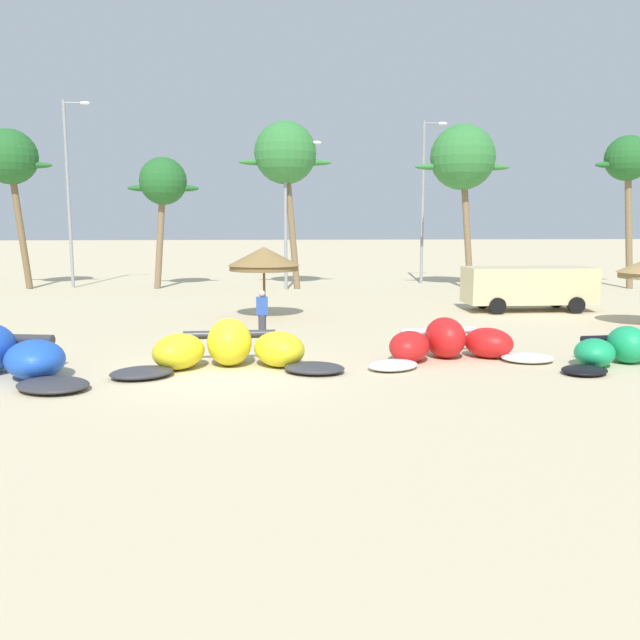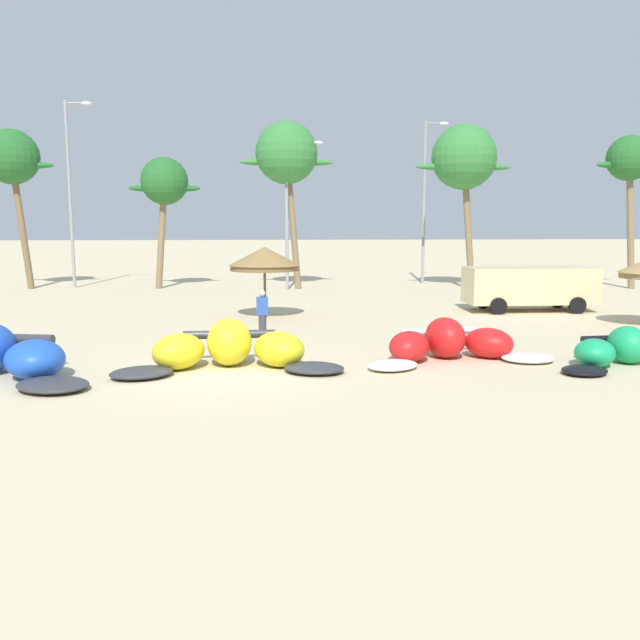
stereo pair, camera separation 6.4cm
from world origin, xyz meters
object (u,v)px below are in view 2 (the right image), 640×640
at_px(person_near_kites, 262,316).
at_px(palm_center_left, 287,155).
at_px(parked_van, 527,285).
at_px(palm_right_of_gap, 630,162).
at_px(beach_umbrella_near_van, 265,259).
at_px(palm_center_right, 464,159).
at_px(lamppost_west_center, 290,205).
at_px(kite_left_of_center, 229,350).
at_px(lamppost_east_center, 426,195).
at_px(lamppost_west, 71,186).
at_px(palm_left, 12,159).
at_px(palm_left_of_gap, 164,184).
at_px(kite_right_of_center, 634,351).
at_px(kite_center, 449,344).

relative_size(person_near_kites, palm_center_left, 0.18).
xyz_separation_m(parked_van, palm_right_of_gap, (9.01, 8.91, 5.88)).
relative_size(beach_umbrella_near_van, palm_center_right, 0.31).
bearing_deg(palm_center_right, lamppost_west_center, 176.07).
distance_m(kite_left_of_center, palm_center_right, 23.62).
height_order(beach_umbrella_near_van, lamppost_east_center, lamppost_east_center).
relative_size(kite_left_of_center, lamppost_west, 0.58).
height_order(beach_umbrella_near_van, lamppost_west, lamppost_west).
height_order(palm_center_right, lamppost_west, lamppost_west).
bearing_deg(palm_center_right, parked_van, -89.05).
relative_size(palm_right_of_gap, lamppost_west_center, 1.04).
bearing_deg(kite_left_of_center, palm_right_of_gap, 42.61).
height_order(person_near_kites, lamppost_west, lamppost_west).
height_order(palm_left, lamppost_east_center, lamppost_east_center).
bearing_deg(palm_left, palm_center_left, -4.61).
xyz_separation_m(kite_left_of_center, palm_center_left, (2.05, 20.54, 6.90)).
xyz_separation_m(palm_center_right, lamppost_east_center, (-1.16, 3.84, -1.78)).
height_order(palm_left_of_gap, palm_right_of_gap, palm_right_of_gap).
distance_m(palm_left_of_gap, lamppost_east_center, 15.34).
xyz_separation_m(palm_right_of_gap, lamppost_west_center, (-18.59, 0.96, -2.35)).
distance_m(kite_right_of_center, lamppost_west_center, 22.60).
distance_m(person_near_kites, palm_center_right, 20.14).
height_order(palm_left_of_gap, lamppost_west, lamppost_west).
distance_m(beach_umbrella_near_van, palm_left_of_gap, 13.84).
distance_m(kite_center, lamppost_east_center, 23.72).
height_order(palm_left, palm_left_of_gap, palm_left).
distance_m(kite_left_of_center, kite_right_of_center, 10.48).
distance_m(beach_umbrella_near_van, palm_center_right, 15.70).
bearing_deg(lamppost_east_center, palm_left, -176.27).
relative_size(palm_left_of_gap, palm_center_right, 0.81).
distance_m(palm_left, palm_center_right, 24.76).
relative_size(palm_left, palm_center_left, 0.96).
bearing_deg(beach_umbrella_near_van, palm_center_left, 84.05).
bearing_deg(palm_right_of_gap, kite_left_of_center, -137.39).
xyz_separation_m(palm_center_left, lamppost_east_center, (8.44, 2.75, -2.03)).
bearing_deg(parked_van, person_near_kites, -149.22).
height_order(kite_right_of_center, palm_right_of_gap, palm_right_of_gap).
height_order(lamppost_west, lamppost_east_center, lamppost_west).
distance_m(palm_right_of_gap, lamppost_east_center, 11.24).
xyz_separation_m(kite_right_of_center, palm_left_of_gap, (-15.17, 21.78, 5.45)).
relative_size(palm_left_of_gap, palm_right_of_gap, 0.86).
relative_size(kite_center, palm_center_left, 0.59).
distance_m(palm_right_of_gap, lamppost_west, 30.98).
distance_m(parked_van, palm_right_of_gap, 13.97).
bearing_deg(person_near_kites, palm_right_of_gap, 37.70).
distance_m(lamppost_west, lamppost_east_center, 20.52).
relative_size(palm_right_of_gap, lamppost_east_center, 0.87).
bearing_deg(person_near_kites, kite_right_of_center, -23.50).
relative_size(palm_left_of_gap, lamppost_west_center, 0.90).
xyz_separation_m(palm_right_of_gap, lamppost_west, (-30.81, 3.02, -1.27)).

